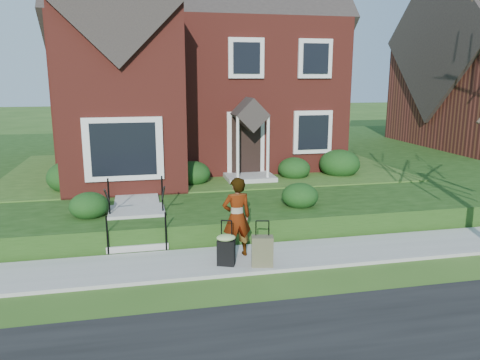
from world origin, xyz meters
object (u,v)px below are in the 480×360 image
object	(u,v)px
front_steps	(137,222)
suitcase_olive	(262,251)
woman	(237,217)
suitcase_black	(226,248)

from	to	relation	value
front_steps	suitcase_olive	size ratio (longest dim) A/B	2.06
woman	suitcase_black	bearing A→B (deg)	50.08
front_steps	woman	size ratio (longest dim) A/B	1.13
front_steps	suitcase_olive	xyz separation A→B (m)	(2.58, -2.37, -0.07)
suitcase_black	woman	bearing A→B (deg)	78.24
front_steps	suitcase_black	distance (m)	2.85
front_steps	suitcase_olive	bearing A→B (deg)	-42.57
woman	suitcase_olive	size ratio (longest dim) A/B	1.83
front_steps	woman	bearing A→B (deg)	-37.64
suitcase_black	suitcase_olive	bearing A→B (deg)	7.31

